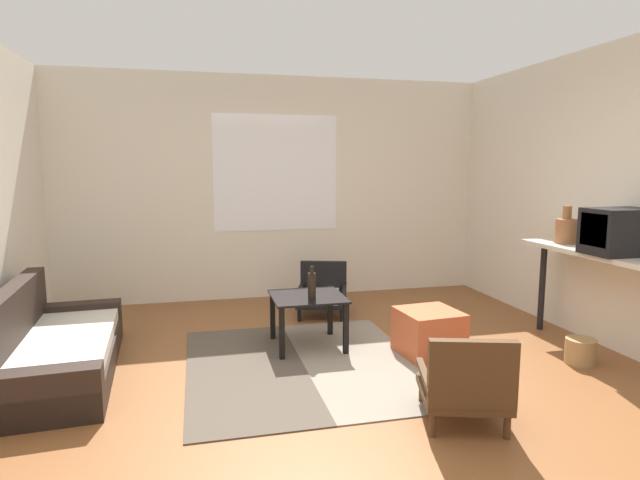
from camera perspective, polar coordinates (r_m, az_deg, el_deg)
name	(u,v)px	position (r m, az deg, el deg)	size (l,w,h in m)	color
ground_plane	(343,398)	(3.82, 2.53, -17.01)	(7.80, 7.80, 0.00)	brown
far_wall_with_window	(276,188)	(6.46, -4.91, 5.68)	(5.60, 0.13, 2.70)	silver
side_wall_right	(638,199)	(5.13, 31.58, 3.90)	(0.12, 6.60, 2.70)	silver
area_rug	(303,365)	(4.38, -1.85, -13.52)	(1.87, 2.11, 0.01)	#4C4238
couch	(51,350)	(4.60, -27.50, -10.66)	(0.90, 1.91, 0.70)	black
coffee_table	(308,305)	(4.68, -1.37, -7.17)	(0.64, 0.62, 0.47)	black
armchair_by_window	(323,292)	(5.79, 0.28, -5.70)	(0.69, 0.76, 0.54)	black
armchair_striped_foreground	(466,384)	(3.48, 15.71, -15.02)	(0.66, 0.67, 0.61)	#472D19
ottoman_orange	(429,333)	(4.63, 11.86, -9.95)	(0.49, 0.49, 0.39)	#BC5633
console_shelf	(596,262)	(5.03, 28.05, -2.16)	(0.46, 1.48, 0.91)	beige
crt_television	(620,231)	(4.82, 30.11, 0.82)	(0.52, 0.36, 0.37)	black
clay_vase	(566,230)	(5.30, 25.43, 1.03)	(0.19, 0.19, 0.35)	#935B38
glass_bottle	(312,285)	(4.50, -0.90, -5.01)	(0.07, 0.07, 0.29)	black
wicker_basket	(580,351)	(4.88, 26.71, -10.86)	(0.24, 0.24, 0.21)	#9E7A4C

